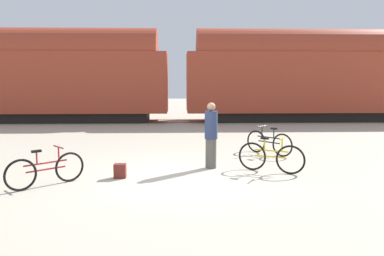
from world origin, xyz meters
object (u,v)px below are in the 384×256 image
object	(u,v)px
person_in_navy	(211,135)
bicycle_yellow	(271,157)
freight_train	(177,73)
backpack	(120,171)
bicycle_black	(269,143)
bicycle_maroon	(46,170)

from	to	relation	value
person_in_navy	bicycle_yellow	bearing A→B (deg)	-32.71
freight_train	bicycle_yellow	size ratio (longest dim) A/B	19.10
person_in_navy	backpack	world-z (taller)	person_in_navy
bicycle_black	person_in_navy	xyz separation A→B (m)	(-1.97, -1.77, 0.49)
bicycle_yellow	backpack	bearing A→B (deg)	-173.42
freight_train	bicycle_black	world-z (taller)	freight_train
freight_train	bicycle_black	xyz separation A→B (m)	(2.88, -9.86, -2.35)
freight_train	bicycle_maroon	size ratio (longest dim) A/B	21.36
person_in_navy	freight_train	bearing A→B (deg)	81.03
bicycle_black	bicycle_yellow	xyz separation A→B (m)	(-0.50, -2.28, 0.01)
freight_train	backpack	bearing A→B (deg)	-96.05
bicycle_maroon	backpack	size ratio (longest dim) A/B	3.98
freight_train	person_in_navy	world-z (taller)	freight_train
bicycle_black	freight_train	bearing A→B (deg)	106.27
bicycle_yellow	bicycle_maroon	bearing A→B (deg)	-168.42
bicycle_maroon	person_in_navy	world-z (taller)	person_in_navy
bicycle_yellow	bicycle_black	bearing A→B (deg)	77.60
bicycle_maroon	bicycle_black	bearing A→B (deg)	30.42
bicycle_black	bicycle_yellow	distance (m)	2.34
bicycle_maroon	bicycle_yellow	world-z (taller)	bicycle_yellow
bicycle_yellow	person_in_navy	distance (m)	1.63
bicycle_maroon	backpack	xyz separation A→B (m)	(1.50, 0.64, -0.19)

